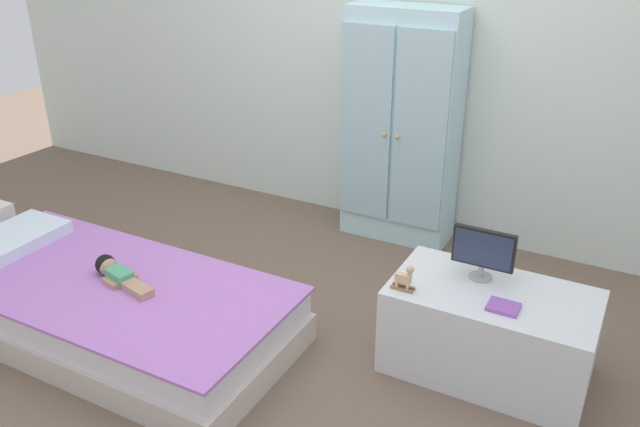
{
  "coord_description": "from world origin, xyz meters",
  "views": [
    {
      "loc": [
        1.39,
        -2.09,
        1.87
      ],
      "look_at": [
        0.09,
        0.33,
        0.59
      ],
      "focal_mm": 36.7,
      "sensor_mm": 36.0,
      "label": 1
    }
  ],
  "objects": [
    {
      "name": "bed",
      "position": [
        -0.74,
        -0.24,
        0.14
      ],
      "size": [
        1.78,
        0.84,
        0.29
      ],
      "color": "beige",
      "rests_on": "ground_plane"
    },
    {
      "name": "ground_plane",
      "position": [
        0.0,
        0.0,
        -0.01
      ],
      "size": [
        10.0,
        10.0,
        0.02
      ],
      "primitive_type": "cube",
      "color": "brown"
    },
    {
      "name": "rocking_horse_toy",
      "position": [
        0.59,
        0.17,
        0.46
      ],
      "size": [
        0.1,
        0.04,
        0.12
      ],
      "color": "#8E6642",
      "rests_on": "tv_stand"
    },
    {
      "name": "wardrobe",
      "position": [
        0.07,
        1.39,
        0.7
      ],
      "size": [
        0.66,
        0.32,
        1.39
      ],
      "color": "silver",
      "rests_on": "ground_plane"
    },
    {
      "name": "doll",
      "position": [
        -0.72,
        -0.2,
        0.32
      ],
      "size": [
        0.39,
        0.16,
        0.1
      ],
      "color": "#4CA375",
      "rests_on": "bed"
    },
    {
      "name": "book_purple",
      "position": [
        0.99,
        0.22,
        0.41
      ],
      "size": [
        0.12,
        0.1,
        0.02
      ],
      "primitive_type": "cube",
      "color": "#8E51B2",
      "rests_on": "tv_stand"
    },
    {
      "name": "back_wall",
      "position": [
        0.0,
        1.57,
        1.35
      ],
      "size": [
        6.4,
        0.05,
        2.7
      ],
      "primitive_type": "cube",
      "color": "silver",
      "rests_on": "ground_plane"
    },
    {
      "name": "pillow",
      "position": [
        -1.43,
        -0.24,
        0.32
      ],
      "size": [
        0.32,
        0.6,
        0.06
      ],
      "primitive_type": "cube",
      "color": "silver",
      "rests_on": "bed"
    },
    {
      "name": "tv_monitor",
      "position": [
        0.84,
        0.41,
        0.54
      ],
      "size": [
        0.27,
        0.1,
        0.23
      ],
      "color": "#99999E",
      "rests_on": "tv_stand"
    },
    {
      "name": "tv_stand",
      "position": [
        0.93,
        0.33,
        0.2
      ],
      "size": [
        0.86,
        0.48,
        0.41
      ],
      "primitive_type": "cube",
      "color": "silver",
      "rests_on": "ground_plane"
    }
  ]
}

